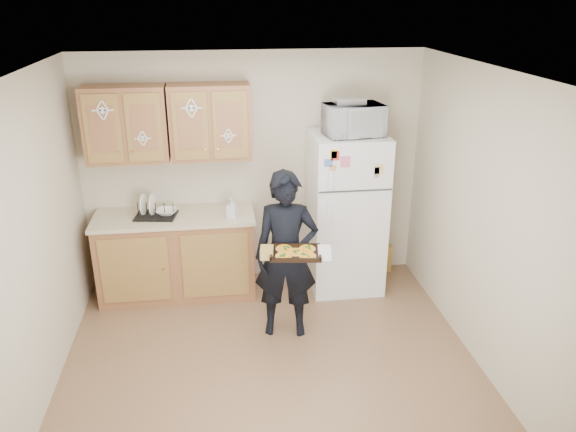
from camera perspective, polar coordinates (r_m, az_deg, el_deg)
The scene contains 24 objects.
floor at distance 5.02m, azimuth -1.61°, elevation -15.36°, with size 3.60×3.60×0.00m, color brown.
ceiling at distance 4.03m, azimuth -1.99°, elevation 14.20°, with size 3.60×3.60×0.00m, color beige.
wall_back at distance 6.06m, azimuth -3.55°, elevation 4.68°, with size 3.60×0.04×2.50m, color beige.
wall_front at distance 2.85m, azimuth 2.15°, elevation -17.07°, with size 3.60×0.04×2.50m, color beige.
wall_left at distance 4.58m, azimuth -24.81°, elevation -3.24°, with size 0.04×3.60×2.50m, color beige.
wall_right at distance 4.88m, azimuth 19.73°, elevation -0.96°, with size 0.04×3.60×2.50m, color beige.
refrigerator at distance 5.99m, azimuth 5.91°, elevation 0.32°, with size 0.75×0.70×1.70m, color white.
base_cabinet at distance 6.07m, azimuth -11.19°, elevation -4.03°, with size 1.60×0.60×0.86m, color brown.
countertop at distance 5.89m, azimuth -11.51°, elevation -0.09°, with size 1.64×0.64×0.04m, color beige.
upper_cab_left at distance 5.79m, azimuth -16.13°, elevation 8.93°, with size 0.80×0.33×0.75m, color brown.
upper_cab_right at distance 5.72m, azimuth -7.90°, elevation 9.44°, with size 0.80×0.33×0.75m, color brown.
cereal_box at distance 6.61m, azimuth 9.57°, elevation -4.28°, with size 0.20×0.07×0.32m, color #E6D051.
person at distance 5.13m, azimuth -0.18°, elevation -4.04°, with size 0.58×0.38×1.59m, color black.
baking_tray at distance 4.80m, azimuth 0.78°, elevation -3.84°, with size 0.43×0.32×0.04m, color black.
pizza_front_left at distance 4.73m, azimuth -0.44°, elevation -4.03°, with size 0.14×0.14×0.02m, color orange.
pizza_front_right at distance 4.73m, azimuth 2.01°, elevation -4.04°, with size 0.14×0.14×0.02m, color orange.
pizza_back_left at distance 4.86m, azimuth -0.42°, elevation -3.29°, with size 0.14×0.14×0.02m, color orange.
pizza_back_right at distance 4.86m, azimuth 1.97°, elevation -3.29°, with size 0.14×0.14×0.02m, color orange.
pizza_center at distance 4.79m, azimuth 0.78°, elevation -3.66°, with size 0.14×0.14×0.02m, color orange.
microwave at distance 5.66m, azimuth 6.69°, elevation 9.66°, with size 0.56×0.38×0.31m, color white.
foil_pan at distance 5.64m, azimuth 6.26°, elevation 11.58°, with size 0.29×0.20×0.06m, color silver.
dish_rack at distance 5.85m, azimuth -13.31°, elevation 0.69°, with size 0.40×0.30×0.16m, color black.
bowl at distance 5.86m, azimuth -12.19°, elevation 0.43°, with size 0.21×0.21×0.05m, color white.
soap_bottle at distance 5.69m, azimuth -5.72°, elevation 0.85°, with size 0.09×0.10×0.21m, color white.
Camera 1 is at (-0.39, -3.98, 3.04)m, focal length 35.00 mm.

